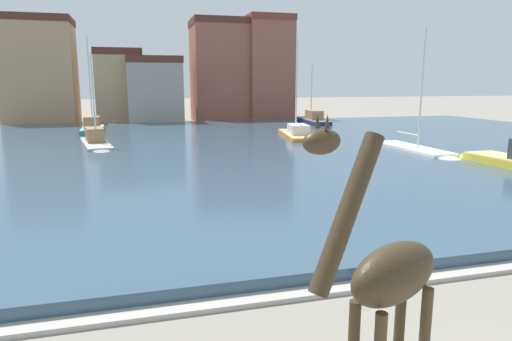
# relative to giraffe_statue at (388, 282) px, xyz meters

# --- Properties ---
(harbor_water) EXTENTS (77.82, 45.23, 0.44)m
(harbor_water) POSITION_rel_giraffe_statue_xyz_m (0.94, 27.16, -2.12)
(harbor_water) COLOR #334C60
(harbor_water) RESTS_ON ground
(quay_edge_coping) EXTENTS (77.82, 0.50, 0.12)m
(quay_edge_coping) POSITION_rel_giraffe_statue_xyz_m (0.94, 4.29, -2.28)
(quay_edge_coping) COLOR #ADA89E
(quay_edge_coping) RESTS_ON ground
(giraffe_statue) EXTENTS (2.51, 1.45, 4.59)m
(giraffe_statue) POSITION_rel_giraffe_statue_xyz_m (0.00, 0.00, 0.00)
(giraffe_statue) COLOR #382B19
(giraffe_statue) RESTS_ON ground
(sailboat_navy) EXTENTS (2.82, 9.77, 6.91)m
(sailboat_navy) POSITION_rel_giraffe_statue_xyz_m (16.82, 44.07, -1.72)
(sailboat_navy) COLOR navy
(sailboat_navy) RESTS_ON ground
(sailboat_teal) EXTENTS (2.16, 6.91, 9.25)m
(sailboat_teal) POSITION_rel_giraffe_statue_xyz_m (-6.88, 39.98, -1.70)
(sailboat_teal) COLOR teal
(sailboat_teal) RESTS_ON ground
(sailboat_grey) EXTENTS (3.00, 8.48, 7.07)m
(sailboat_grey) POSITION_rel_giraffe_statue_xyz_m (-5.86, 29.83, -1.82)
(sailboat_grey) COLOR #939399
(sailboat_grey) RESTS_ON ground
(sailboat_orange) EXTENTS (3.45, 9.08, 8.48)m
(sailboat_orange) POSITION_rel_giraffe_statue_xyz_m (10.32, 31.50, -1.82)
(sailboat_orange) COLOR orange
(sailboat_orange) RESTS_ON ground
(sailboat_white) EXTENTS (1.92, 8.23, 8.50)m
(sailboat_white) POSITION_rel_giraffe_statue_xyz_m (15.21, 20.96, -1.98)
(sailboat_white) COLOR white
(sailboat_white) RESTS_ON ground
(mooring_bollard) EXTENTS (0.24, 0.24, 0.50)m
(mooring_bollard) POSITION_rel_giraffe_statue_xyz_m (2.15, 4.14, -2.09)
(mooring_bollard) COLOR #232326
(mooring_bollard) RESTS_ON ground
(townhouse_wide_warehouse) EXTENTS (8.06, 6.60, 12.49)m
(townhouse_wide_warehouse) POSITION_rel_giraffe_statue_xyz_m (-13.55, 54.01, 3.92)
(townhouse_wide_warehouse) COLOR tan
(townhouse_wide_warehouse) RESTS_ON ground
(townhouse_corner_house) EXTENTS (5.73, 5.78, 9.08)m
(townhouse_corner_house) POSITION_rel_giraffe_statue_xyz_m (-4.62, 54.82, 2.21)
(townhouse_corner_house) COLOR tan
(townhouse_corner_house) RESTS_ON ground
(townhouse_end_terrace) EXTENTS (6.45, 7.25, 8.03)m
(townhouse_end_terrace) POSITION_rel_giraffe_statue_xyz_m (-0.49, 51.90, 1.69)
(townhouse_end_terrace) COLOR gray
(townhouse_end_terrace) RESTS_ON ground
(townhouse_tall_gabled) EXTENTS (7.86, 7.09, 12.99)m
(townhouse_tall_gabled) POSITION_rel_giraffe_statue_xyz_m (8.42, 54.65, 4.17)
(townhouse_tall_gabled) COLOR #8E5142
(townhouse_tall_gabled) RESTS_ON ground
(townhouse_narrow_midrow) EXTENTS (5.88, 7.46, 13.51)m
(townhouse_narrow_midrow) POSITION_rel_giraffe_statue_xyz_m (14.37, 54.28, 4.43)
(townhouse_narrow_midrow) COLOR #8E5142
(townhouse_narrow_midrow) RESTS_ON ground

